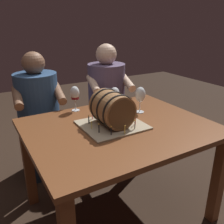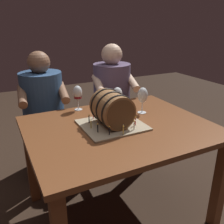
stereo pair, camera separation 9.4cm
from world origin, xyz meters
The scene contains 8 objects.
ground_plane centered at (0.00, 0.00, 0.00)m, with size 8.00×8.00×0.00m, color #332319.
dining_table centered at (0.00, 0.00, 0.62)m, with size 1.23×0.98×0.72m.
barrel_cake centered at (-0.05, 0.02, 0.83)m, with size 0.41×0.38×0.24m.
wine_glass_empty centered at (0.27, 0.14, 0.86)m, with size 0.08×0.08×0.20m.
wine_glass_red centered at (-0.14, 0.42, 0.86)m, with size 0.07×0.07×0.20m.
wine_glass_white centered at (0.15, 0.31, 0.84)m, with size 0.08×0.08×0.18m.
person_seated_left centered at (-0.35, 0.80, 0.55)m, with size 0.44×0.51×1.16m.
person_seated_right centered at (0.35, 0.80, 0.57)m, with size 0.48×0.55×1.19m.
Camera 2 is at (-0.73, -1.34, 1.40)m, focal length 39.14 mm.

